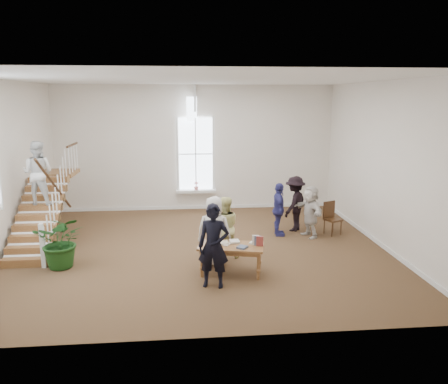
{
  "coord_description": "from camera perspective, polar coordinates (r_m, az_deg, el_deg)",
  "views": [
    {
      "loc": [
        -0.43,
        -11.3,
        4.04
      ],
      "look_at": [
        0.66,
        0.4,
        1.5
      ],
      "focal_mm": 35.0,
      "sensor_mm": 36.0,
      "label": 1
    }
  ],
  "objects": [
    {
      "name": "elderly_woman",
      "position": [
        10.65,
        -1.3,
        -5.14
      ],
      "size": [
        0.95,
        0.73,
        1.73
      ],
      "primitive_type": "imported",
      "rotation": [
        0.0,
        0.0,
        2.91
      ],
      "color": "beige",
      "rests_on": "ground"
    },
    {
      "name": "woman_cluster_b",
      "position": [
        13.59,
        9.23,
        -1.51
      ],
      "size": [
        1.17,
        1.26,
        1.71
      ],
      "primitive_type": "imported",
      "rotation": [
        0.0,
        0.0,
        4.06
      ],
      "color": "black",
      "rests_on": "ground"
    },
    {
      "name": "ground",
      "position": [
        12.0,
        -2.97,
        -7.47
      ],
      "size": [
        10.0,
        10.0,
        0.0
      ],
      "primitive_type": "plane",
      "color": "#422E1A",
      "rests_on": "ground"
    },
    {
      "name": "police_officer",
      "position": [
        9.44,
        -1.37,
        -7.06
      ],
      "size": [
        0.75,
        0.58,
        1.85
      ],
      "primitive_type": "imported",
      "rotation": [
        0.0,
        0.0,
        -0.22
      ],
      "color": "black",
      "rests_on": "ground"
    },
    {
      "name": "floor_plant",
      "position": [
        11.27,
        -20.44,
        -6.05
      ],
      "size": [
        1.19,
        1.03,
        1.31
      ],
      "primitive_type": "imported",
      "rotation": [
        0.0,
        0.0,
        -0.0
      ],
      "color": "#163E13",
      "rests_on": "ground"
    },
    {
      "name": "woman_cluster_a",
      "position": [
        13.04,
        7.16,
        -2.28
      ],
      "size": [
        0.46,
        0.96,
        1.59
      ],
      "primitive_type": "imported",
      "rotation": [
        0.0,
        0.0,
        1.5
      ],
      "color": "navy",
      "rests_on": "ground"
    },
    {
      "name": "person_yellow",
      "position": [
        11.17,
        0.06,
        -4.64
      ],
      "size": [
        0.83,
        0.67,
        1.6
      ],
      "primitive_type": "imported",
      "rotation": [
        0.0,
        0.0,
        3.23
      ],
      "color": "#E7E090",
      "rests_on": "ground"
    },
    {
      "name": "woman_cluster_c",
      "position": [
        13.08,
        11.2,
        -2.5
      ],
      "size": [
        0.83,
        1.5,
        1.54
      ],
      "primitive_type": "imported",
      "rotation": [
        0.0,
        0.0,
        4.99
      ],
      "color": "beige",
      "rests_on": "ground"
    },
    {
      "name": "library_table",
      "position": [
        10.2,
        0.81,
        -7.36
      ],
      "size": [
        1.62,
        1.05,
        0.77
      ],
      "rotation": [
        0.0,
        0.0,
        -0.22
      ],
      "color": "brown",
      "rests_on": "ground"
    },
    {
      "name": "side_chair",
      "position": [
        13.56,
        13.83,
        -3.06
      ],
      "size": [
        0.56,
        0.56,
        0.99
      ],
      "rotation": [
        0.0,
        0.0,
        0.41
      ],
      "color": "#311D0D",
      "rests_on": "ground"
    },
    {
      "name": "staircase",
      "position": [
        12.89,
        -22.87,
        0.43
      ],
      "size": [
        1.1,
        4.1,
        2.92
      ],
      "color": "brown",
      "rests_on": "ground"
    },
    {
      "name": "room_shell",
      "position": [
        16.11,
        -3.64,
        -0.87
      ],
      "size": [
        10.49,
        10.0,
        10.0
      ],
      "color": "silver",
      "rests_on": "ground"
    }
  ]
}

